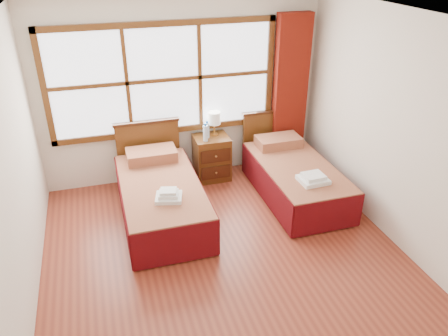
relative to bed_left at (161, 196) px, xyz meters
name	(u,v)px	position (x,y,z in m)	size (l,w,h in m)	color
floor	(229,265)	(0.55, -1.20, -0.29)	(4.50, 4.50, 0.00)	brown
ceiling	(231,21)	(0.55, -1.20, 2.31)	(4.50, 4.50, 0.00)	white
wall_back	(182,91)	(0.55, 1.05, 1.01)	(4.00, 4.00, 0.00)	silver
wall_left	(7,191)	(-1.45, -1.20, 1.01)	(4.50, 4.50, 0.00)	silver
wall_right	(405,137)	(2.55, -1.20, 1.01)	(4.50, 4.50, 0.00)	silver
window	(164,80)	(0.30, 1.01, 1.21)	(3.16, 0.06, 1.56)	white
curtain	(290,93)	(2.15, 0.91, 0.88)	(0.50, 0.16, 2.30)	maroon
bed_left	(161,196)	(0.00, 0.00, 0.00)	(0.99, 2.01, 0.96)	#391B0C
bed_right	(294,176)	(1.86, 0.00, -0.01)	(0.95, 1.97, 0.91)	#391B0C
nightstand	(212,158)	(0.90, 0.80, 0.04)	(0.50, 0.49, 0.66)	#5A3213
towels_left	(169,195)	(0.04, -0.46, 0.27)	(0.36, 0.33, 0.13)	white
towels_right	(313,179)	(1.86, -0.54, 0.24)	(0.36, 0.32, 0.10)	white
lamp	(214,119)	(0.96, 0.87, 0.62)	(0.18, 0.18, 0.35)	#C28A3E
bottle_near	(205,133)	(0.78, 0.69, 0.49)	(0.07, 0.07, 0.26)	#C4E5FC
bottle_far	(207,130)	(0.84, 0.80, 0.48)	(0.07, 0.07, 0.25)	#C4E5FC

